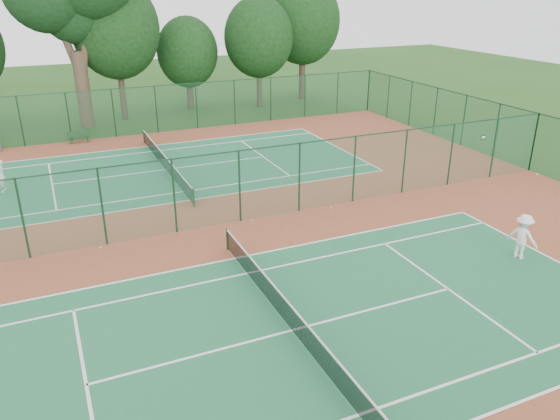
% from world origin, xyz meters
% --- Properties ---
extents(ground, '(120.00, 120.00, 0.00)m').
position_xyz_m(ground, '(0.00, 0.00, 0.00)').
color(ground, '#214B17').
rests_on(ground, ground).
extents(red_pad, '(40.00, 36.00, 0.01)m').
position_xyz_m(red_pad, '(0.00, 0.00, 0.01)').
color(red_pad, brown).
rests_on(red_pad, ground).
extents(court_near, '(23.77, 10.97, 0.01)m').
position_xyz_m(court_near, '(0.00, -9.00, 0.01)').
color(court_near, '#20663E').
rests_on(court_near, red_pad).
extents(court_far, '(23.77, 10.97, 0.01)m').
position_xyz_m(court_far, '(0.00, 9.00, 0.01)').
color(court_far, '#216841').
rests_on(court_far, red_pad).
extents(fence_north, '(40.00, 0.09, 3.50)m').
position_xyz_m(fence_north, '(0.00, 18.00, 1.76)').
color(fence_north, '#16442A').
rests_on(fence_north, ground).
extents(fence_east, '(0.09, 36.00, 3.50)m').
position_xyz_m(fence_east, '(20.00, 0.00, 1.76)').
color(fence_east, '#1A5035').
rests_on(fence_east, ground).
extents(fence_divider, '(40.00, 0.09, 3.50)m').
position_xyz_m(fence_divider, '(0.00, 0.00, 1.76)').
color(fence_divider, '#1A4F34').
rests_on(fence_divider, ground).
extents(tennis_net_near, '(0.10, 12.90, 0.97)m').
position_xyz_m(tennis_net_near, '(0.00, -9.00, 0.54)').
color(tennis_net_near, '#14381C').
rests_on(tennis_net_near, ground).
extents(tennis_net_far, '(0.10, 12.90, 0.97)m').
position_xyz_m(tennis_net_far, '(0.00, 9.00, 0.54)').
color(tennis_net_far, '#163E1E').
rests_on(tennis_net_far, ground).
extents(player_near, '(1.08, 1.41, 1.92)m').
position_xyz_m(player_near, '(10.70, -8.22, 0.98)').
color(player_near, silver).
rests_on(player_near, court_near).
extents(player_far, '(0.61, 0.75, 1.77)m').
position_xyz_m(player_far, '(-8.82, 8.88, 0.90)').
color(player_far, silver).
rests_on(player_far, court_far).
extents(bench, '(1.47, 0.43, 0.91)m').
position_xyz_m(bench, '(-4.16, 17.33, 0.48)').
color(bench, '#11321A').
rests_on(bench, red_pad).
extents(stray_ball_a, '(0.07, 0.07, 0.07)m').
position_xyz_m(stray_ball_a, '(1.98, -0.31, 0.04)').
color(stray_ball_a, '#CEDB33').
rests_on(stray_ball_a, red_pad).
extents(stray_ball_b, '(0.07, 0.07, 0.07)m').
position_xyz_m(stray_ball_b, '(6.19, -0.41, 0.05)').
color(stray_ball_b, '#BBD932').
rests_on(stray_ball_b, red_pad).
extents(stray_ball_c, '(0.08, 0.08, 0.08)m').
position_xyz_m(stray_ball_c, '(-4.93, -0.31, 0.05)').
color(stray_ball_c, '#CDF338').
rests_on(stray_ball_c, red_pad).
extents(evergreen_row, '(39.00, 5.00, 12.00)m').
position_xyz_m(evergreen_row, '(0.50, 24.25, 0.00)').
color(evergreen_row, black).
rests_on(evergreen_row, ground).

